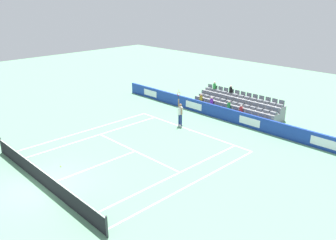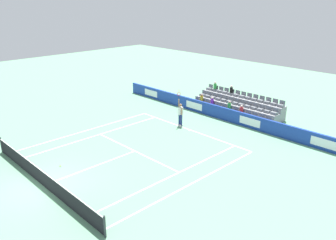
{
  "view_description": "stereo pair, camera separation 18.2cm",
  "coord_description": "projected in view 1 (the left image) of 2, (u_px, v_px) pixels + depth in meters",
  "views": [
    {
      "loc": [
        -16.56,
        6.78,
        9.82
      ],
      "look_at": [
        0.66,
        -10.1,
        1.1
      ],
      "focal_mm": 37.24,
      "sensor_mm": 36.0,
      "label": 1
    },
    {
      "loc": [
        -16.69,
        6.65,
        9.82
      ],
      "look_at": [
        0.66,
        -10.1,
        1.1
      ],
      "focal_mm": 37.24,
      "sensor_mm": 36.0,
      "label": 2
    }
  ],
  "objects": [
    {
      "name": "line_baseline",
      "position": [
        191.0,
        130.0,
        26.75
      ],
      "size": [
        10.97,
        0.1,
        0.01
      ],
      "primitive_type": "cube",
      "color": "white",
      "rests_on": "ground"
    },
    {
      "name": "loose_tennis_ball",
      "position": [
        61.0,
        166.0,
        21.02
      ],
      "size": [
        0.07,
        0.07,
        0.07
      ],
      "primitive_type": "sphere",
      "color": "#D1E533",
      "rests_on": "ground"
    },
    {
      "name": "ground_plane",
      "position": [
        44.0,
        186.0,
        18.92
      ],
      "size": [
        80.0,
        80.0,
        0.0
      ],
      "primitive_type": "plane",
      "color": "#669E77"
    },
    {
      "name": "line_singles_sideline_right",
      "position": [
        174.0,
        175.0,
        20.07
      ],
      "size": [
        0.1,
        11.89,
        0.01
      ],
      "primitive_type": "cube",
      "color": "white",
      "rests_on": "ground"
    },
    {
      "name": "line_service",
      "position": [
        135.0,
        151.0,
        23.14
      ],
      "size": [
        8.23,
        0.1,
        0.01
      ],
      "primitive_type": "cube",
      "color": "white",
      "rests_on": "ground"
    },
    {
      "name": "line_singles_sideline_left",
      "position": [
        95.0,
        136.0,
        25.6
      ],
      "size": [
        0.1,
        11.89,
        0.01
      ],
      "primitive_type": "cube",
      "color": "white",
      "rests_on": "ground"
    },
    {
      "name": "line_centre_mark",
      "position": [
        190.0,
        130.0,
        26.68
      ],
      "size": [
        0.1,
        0.2,
        0.01
      ],
      "primitive_type": "cube",
      "color": "white",
      "rests_on": "ground"
    },
    {
      "name": "line_doubles_sideline_left",
      "position": [
        85.0,
        131.0,
        26.52
      ],
      "size": [
        0.1,
        11.89,
        0.01
      ],
      "primitive_type": "cube",
      "color": "white",
      "rests_on": "ground"
    },
    {
      "name": "sponsor_barrier",
      "position": [
        220.0,
        113.0,
        29.0
      ],
      "size": [
        23.15,
        0.22,
        1.06
      ],
      "color": "#193899",
      "rests_on": "ground"
    },
    {
      "name": "stadium_stand",
      "position": [
        236.0,
        107.0,
        30.53
      ],
      "size": [
        8.06,
        2.85,
        2.13
      ],
      "color": "gray",
      "rests_on": "ground"
    },
    {
      "name": "tennis_player",
      "position": [
        180.0,
        113.0,
        27.44
      ],
      "size": [
        0.52,
        0.39,
        2.85
      ],
      "color": "navy",
      "rests_on": "ground"
    },
    {
      "name": "line_doubles_sideline_right",
      "position": [
        192.0,
        184.0,
        19.15
      ],
      "size": [
        0.1,
        11.89,
        0.01
      ],
      "primitive_type": "cube",
      "color": "white",
      "rests_on": "ground"
    },
    {
      "name": "tennis_net",
      "position": [
        43.0,
        178.0,
        18.76
      ],
      "size": [
        11.97,
        0.1,
        1.07
      ],
      "color": "#33383D",
      "rests_on": "ground"
    },
    {
      "name": "line_centre_service",
      "position": [
        94.0,
        167.0,
        21.03
      ],
      "size": [
        0.1,
        6.4,
        0.01
      ],
      "primitive_type": "cube",
      "color": "white",
      "rests_on": "ground"
    }
  ]
}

